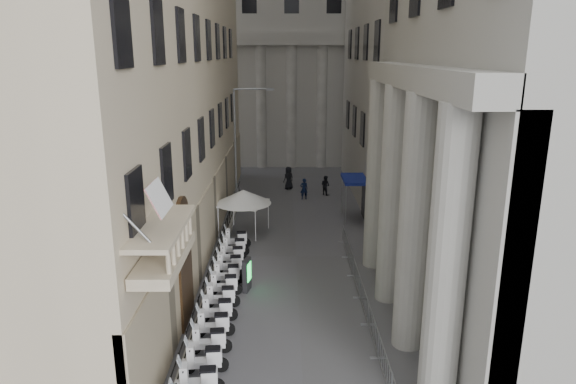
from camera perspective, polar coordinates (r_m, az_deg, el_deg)
name	(u,v)px	position (r m, az deg, el deg)	size (l,w,h in m)	color
far_building	(291,16)	(56.40, 0.35, 18.97)	(22.00, 10.00, 30.00)	beige
iron_fence	(219,265)	(28.84, -7.70, -8.02)	(0.30, 28.00, 1.40)	black
blue_awning	(353,219)	(36.40, 7.24, -3.01)	(1.60, 3.00, 3.00)	navy
scooter_3	(206,373)	(20.13, -9.15, -19.19)	(0.56, 1.40, 1.50)	white
scooter_4	(210,353)	(21.15, -8.62, -17.30)	(0.56, 1.40, 1.50)	white
scooter_5	(215,336)	(22.20, -8.16, -15.58)	(0.56, 1.40, 1.50)	white
scooter_6	(218,321)	(23.27, -7.74, -14.02)	(0.56, 1.40, 1.50)	white
scooter_7	(222,307)	(24.35, -7.37, -12.60)	(0.56, 1.40, 1.50)	white
scooter_8	(225,295)	(25.45, -7.03, -11.29)	(0.56, 1.40, 1.50)	white
scooter_9	(228,284)	(26.56, -6.72, -10.10)	(0.56, 1.40, 1.50)	white
scooter_10	(230,274)	(27.68, -6.44, -9.00)	(0.56, 1.40, 1.50)	white
scooter_11	(233,264)	(28.81, -6.18, -7.99)	(0.56, 1.40, 1.50)	white
scooter_12	(235,256)	(29.96, -5.94, -7.05)	(0.56, 1.40, 1.50)	white
scooter_13	(237,248)	(31.11, -5.72, -6.18)	(0.56, 1.40, 1.50)	white
barrier_1	(384,379)	(19.90, 10.61, -19.71)	(0.60, 2.40, 1.10)	#97999E
barrier_2	(372,341)	(21.96, 9.37, -16.01)	(0.60, 2.40, 1.10)	#97999E
barrier_3	(363,311)	(24.10, 8.38, -12.94)	(0.60, 2.40, 1.10)	#97999E
barrier_4	(356,287)	(26.31, 7.57, -10.39)	(0.60, 2.40, 1.10)	#97999E
barrier_5	(350,267)	(28.56, 6.90, -8.23)	(0.60, 2.40, 1.10)	#97999E
barrier_6	(345,250)	(30.86, 6.34, -6.38)	(0.60, 2.40, 1.10)	#97999E
security_tent	(239,195)	(33.27, -5.44, -0.36)	(3.55, 3.55, 2.89)	white
street_lamp	(240,139)	(36.97, -5.32, 5.89)	(2.87, 0.76, 8.92)	gray
info_kiosk	(247,275)	(25.45, -4.58, -9.16)	(0.40, 0.81, 1.64)	black
pedestrian_a	(304,189)	(40.78, 1.79, 0.35)	(0.62, 0.41, 1.70)	#0D1736
pedestrian_b	(325,185)	(42.16, 4.17, 0.75)	(0.79, 0.61, 1.62)	black
pedestrian_c	(289,178)	(43.80, 0.07, 1.57)	(0.96, 0.62, 1.95)	black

